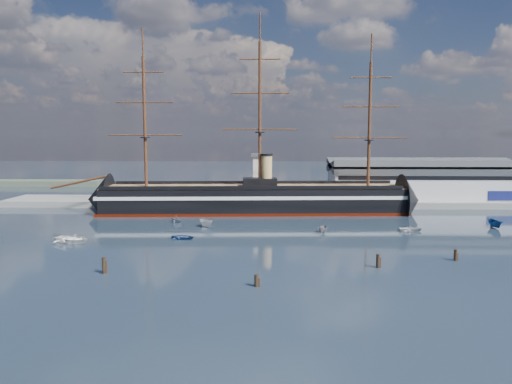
{
  "coord_description": "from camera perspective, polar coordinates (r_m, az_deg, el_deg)",
  "views": [
    {
      "loc": [
        6.33,
        -87.43,
        23.27
      ],
      "look_at": [
        2.94,
        35.0,
        9.0
      ],
      "focal_mm": 35.0,
      "sensor_mm": 36.0,
      "label": 1
    }
  ],
  "objects": [
    {
      "name": "motorboat_g",
      "position": [
        114.78,
        -20.25,
        -5.47
      ],
      "size": [
        3.59,
        5.46,
        2.37
      ],
      "primitive_type": "imported",
      "rotation": [
        0.0,
        0.0,
        1.23
      ],
      "color": "white",
      "rests_on": "ground"
    },
    {
      "name": "piling_near_right",
      "position": [
        90.75,
        13.75,
        -8.41
      ],
      "size": [
        0.64,
        0.64,
        3.15
      ],
      "primitive_type": "cylinder",
      "color": "black",
      "rests_on": "ground"
    },
    {
      "name": "motorboat_b",
      "position": [
        112.47,
        -8.33,
        -5.37
      ],
      "size": [
        2.08,
        3.46,
        1.51
      ],
      "primitive_type": "imported",
      "rotation": [
        0.0,
        0.0,
        1.31
      ],
      "color": "#2E4A7F",
      "rests_on": "ground"
    },
    {
      "name": "motorboat_d",
      "position": [
        134.15,
        -9.05,
        -3.43
      ],
      "size": [
        4.84,
        5.94,
        2.01
      ],
      "primitive_type": "imported",
      "rotation": [
        0.0,
        0.0,
        1.04
      ],
      "color": "slate",
      "rests_on": "ground"
    },
    {
      "name": "piling_near_mid",
      "position": [
        77.81,
        0.03,
        -10.76
      ],
      "size": [
        0.64,
        0.64,
        2.63
      ],
      "primitive_type": "cylinder",
      "color": "black",
      "rests_on": "ground"
    },
    {
      "name": "motorboat_a",
      "position": [
        126.19,
        -5.71,
        -4.01
      ],
      "size": [
        6.13,
        5.34,
        2.4
      ],
      "primitive_type": "imported",
      "rotation": [
        0.0,
        0.0,
        0.64
      ],
      "color": "silver",
      "rests_on": "ground"
    },
    {
      "name": "quay",
      "position": [
        165.12,
        2.84,
        -1.46
      ],
      "size": [
        180.0,
        18.0,
        2.0
      ],
      "primitive_type": "cube",
      "color": "slate",
      "rests_on": "ground"
    },
    {
      "name": "motorboat_f",
      "position": [
        138.16,
        25.65,
        -3.71
      ],
      "size": [
        6.56,
        2.78,
        2.57
      ],
      "primitive_type": "imported",
      "rotation": [
        0.0,
        0.0,
        0.07
      ],
      "color": "navy",
      "rests_on": "ground"
    },
    {
      "name": "motorboat_c",
      "position": [
        118.72,
        7.62,
        -4.72
      ],
      "size": [
        5.62,
        3.48,
        2.11
      ],
      "primitive_type": "imported",
      "rotation": [
        0.0,
        0.0,
        -0.32
      ],
      "color": "gray",
      "rests_on": "ground"
    },
    {
      "name": "motorboat_e",
      "position": [
        125.99,
        17.28,
        -4.3
      ],
      "size": [
        1.63,
        3.39,
        1.53
      ],
      "primitive_type": "imported",
      "rotation": [
        0.0,
        0.0,
        1.47
      ],
      "color": "silver",
      "rests_on": "ground"
    },
    {
      "name": "warehouse",
      "position": [
        175.89,
        18.67,
        1.31
      ],
      "size": [
        63.0,
        21.0,
        11.6
      ],
      "color": "#B7BABC",
      "rests_on": "ground"
    },
    {
      "name": "piling_far_right",
      "position": [
        99.96,
        21.82,
        -7.3
      ],
      "size": [
        0.64,
        0.64,
        2.86
      ],
      "primitive_type": "cylinder",
      "color": "black",
      "rests_on": "ground"
    },
    {
      "name": "warship",
      "position": [
        148.83,
        -1.0,
        -0.78
      ],
      "size": [
        113.29,
        21.04,
        53.94
      ],
      "rotation": [
        0.0,
        0.0,
        0.05
      ],
      "color": "black",
      "rests_on": "ground"
    },
    {
      "name": "quay_tower",
      "position": [
        161.04,
        0.39,
        1.83
      ],
      "size": [
        5.0,
        5.0,
        15.0
      ],
      "color": "silver",
      "rests_on": "ground"
    },
    {
      "name": "piling_near_left",
      "position": [
        88.53,
        -16.97,
        -8.89
      ],
      "size": [
        0.64,
        0.64,
        3.54
      ],
      "primitive_type": "cylinder",
      "color": "black",
      "rests_on": "ground"
    },
    {
      "name": "ground",
      "position": [
        129.69,
        -1.24,
        -3.69
      ],
      "size": [
        600.0,
        600.0,
        0.0
      ],
      "primitive_type": "plane",
      "color": "#182530",
      "rests_on": "ground"
    }
  ]
}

